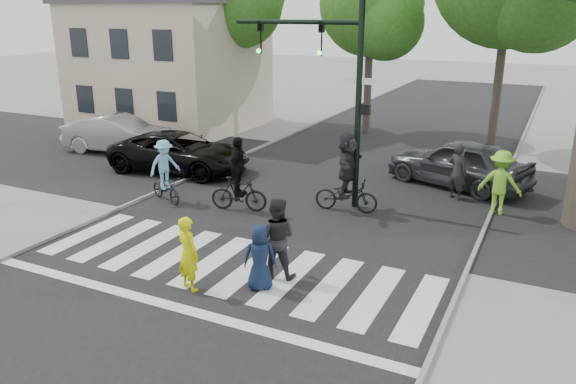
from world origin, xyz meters
name	(u,v)px	position (x,y,z in m)	size (l,w,h in m)	color
ground	(208,283)	(0.00, 0.00, 0.00)	(120.00, 120.00, 0.00)	gray
road_stem	(303,212)	(0.00, 5.00, 0.01)	(10.00, 70.00, 0.01)	black
road_cross	(339,185)	(0.00, 8.00, 0.01)	(70.00, 10.00, 0.01)	black
curb_left	(165,188)	(-5.05, 5.00, 0.05)	(0.10, 70.00, 0.10)	gray
curb_right	(480,240)	(5.05, 5.00, 0.05)	(0.10, 70.00, 0.10)	gray
crosswalk	(224,270)	(0.00, 0.66, 0.01)	(10.00, 3.85, 0.01)	silver
traffic_signal	(332,76)	(0.35, 6.20, 3.90)	(4.45, 0.29, 6.00)	black
bg_tree_0	(156,2)	(-13.74, 16.00, 6.14)	(5.46, 5.20, 8.97)	brown
bg_tree_2	(375,9)	(-1.76, 16.62, 5.78)	(5.04, 4.80, 8.40)	brown
house	(169,51)	(-11.49, 13.98, 3.80)	(8.40, 8.10, 8.82)	beige
pedestrian_woman	(188,254)	(-0.18, -0.42, 0.83)	(0.61, 0.40, 1.66)	#E2EA08
pedestrian_child	(260,258)	(1.17, 0.27, 0.73)	(0.71, 0.46, 1.45)	#111E39
pedestrian_adult	(276,238)	(1.22, 0.95, 0.93)	(0.91, 0.71, 1.87)	#242325
cyclist_left	(165,175)	(-4.28, 4.09, 0.85)	(1.64, 1.15, 1.96)	black
cyclist_mid	(238,181)	(-1.80, 4.36, 0.92)	(1.78, 1.11, 2.24)	black
cyclist_right	(347,177)	(1.09, 5.72, 1.06)	(1.95, 1.81, 2.38)	black
car_suv	(180,152)	(-5.94, 7.07, 0.73)	(2.41, 5.22, 1.45)	black
car_silver	(119,134)	(-10.02, 8.37, 0.78)	(1.65, 4.74, 1.56)	#9D9EA1
car_grey	(458,163)	(3.61, 9.73, 0.82)	(1.94, 4.82, 1.64)	#37383D
bystander_hivis	(500,183)	(5.18, 7.47, 0.95)	(1.23, 0.71, 1.90)	#80D02E
bystander_dark	(458,172)	(3.83, 8.31, 0.90)	(0.66, 0.43, 1.80)	#242325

